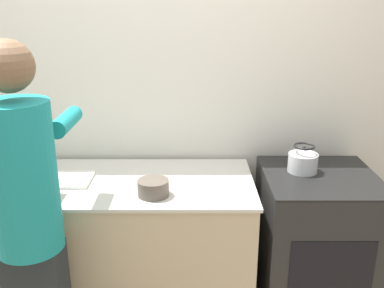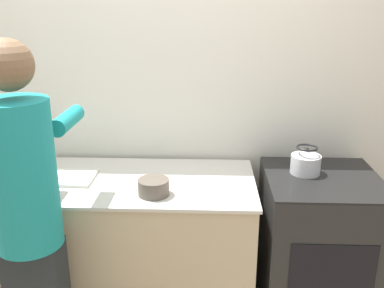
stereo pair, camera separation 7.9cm
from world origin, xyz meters
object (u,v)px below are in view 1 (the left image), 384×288
object	(u,v)px
knife	(56,179)
cutting_board	(65,179)
oven	(314,250)
bowl_prep	(154,188)
person	(30,216)
kettle	(304,161)

from	to	relation	value
knife	cutting_board	bearing A→B (deg)	23.33
oven	bowl_prep	bearing A→B (deg)	-169.97
oven	knife	xyz separation A→B (m)	(-1.46, 0.00, 0.44)
knife	person	bearing A→B (deg)	-89.55
cutting_board	oven	bearing A→B (deg)	-0.89
person	cutting_board	bearing A→B (deg)	88.97
person	bowl_prep	size ratio (longest dim) A/B	10.57
bowl_prep	knife	bearing A→B (deg)	163.80
person	kettle	bearing A→B (deg)	22.18
cutting_board	kettle	world-z (taller)	kettle
oven	person	xyz separation A→B (m)	(-1.42, -0.48, 0.47)
cutting_board	knife	size ratio (longest dim) A/B	1.44
oven	knife	bearing A→B (deg)	179.99
knife	bowl_prep	bearing A→B (deg)	-19.75
bowl_prep	cutting_board	bearing A→B (deg)	160.31
oven	person	world-z (taller)	person
cutting_board	knife	xyz separation A→B (m)	(-0.04, -0.02, 0.01)
knife	bowl_prep	xyz separation A→B (m)	(0.55, -0.16, 0.02)
person	kettle	size ratio (longest dim) A/B	10.45
person	oven	bearing A→B (deg)	18.83
kettle	person	bearing A→B (deg)	-157.82
kettle	knife	bearing A→B (deg)	-177.59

